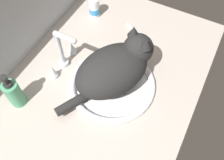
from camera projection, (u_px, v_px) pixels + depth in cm
name	position (u px, v px, depth cm)	size (l,w,h in cm)	color
countertop	(102.00, 86.00, 94.63)	(107.55, 69.69, 3.00)	#ADA399
backsplash_wall	(17.00, 26.00, 90.53)	(107.55, 2.40, 34.41)	#B2B7BC
sink_basin	(112.00, 84.00, 92.12)	(33.06, 33.06, 2.52)	white
faucet	(62.00, 53.00, 92.24)	(16.62, 10.58, 18.90)	silver
cat	(117.00, 67.00, 84.73)	(38.23, 29.43, 19.66)	black
soap_pump_bottle	(14.00, 93.00, 84.16)	(5.50, 5.50, 16.33)	#4C9E70
pill_bottle	(94.00, 8.00, 110.52)	(4.90, 4.90, 9.45)	white
toothbrush	(137.00, 35.00, 106.61)	(10.11, 14.57, 1.70)	silver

